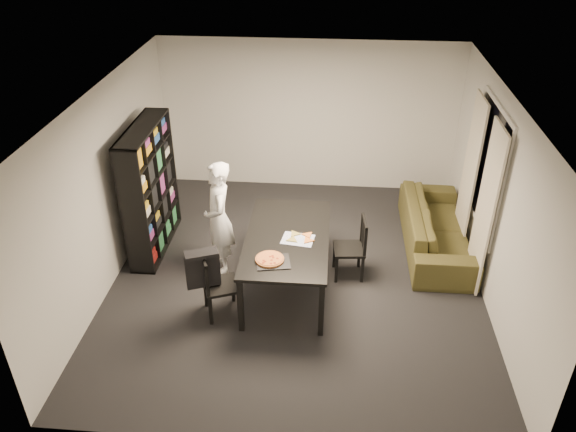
# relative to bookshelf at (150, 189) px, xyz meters

# --- Properties ---
(room) EXTENTS (5.01, 5.51, 2.61)m
(room) POSITION_rel_bookshelf_xyz_m (2.16, -0.60, 0.35)
(room) COLOR black
(room) RESTS_ON ground
(window_pane) EXTENTS (0.02, 1.40, 1.60)m
(window_pane) POSITION_rel_bookshelf_xyz_m (4.64, -0.00, 0.55)
(window_pane) COLOR black
(window_pane) RESTS_ON room
(window_frame) EXTENTS (0.03, 1.52, 1.72)m
(window_frame) POSITION_rel_bookshelf_xyz_m (4.64, -0.00, 0.55)
(window_frame) COLOR white
(window_frame) RESTS_ON room
(curtain_left) EXTENTS (0.03, 0.70, 2.25)m
(curtain_left) POSITION_rel_bookshelf_xyz_m (4.56, -0.52, 0.20)
(curtain_left) COLOR beige
(curtain_left) RESTS_ON room
(curtain_right) EXTENTS (0.03, 0.70, 2.25)m
(curtain_right) POSITION_rel_bookshelf_xyz_m (4.56, 0.52, 0.20)
(curtain_right) COLOR beige
(curtain_right) RESTS_ON room
(bookshelf) EXTENTS (0.35, 1.50, 1.90)m
(bookshelf) POSITION_rel_bookshelf_xyz_m (0.00, 0.00, 0.00)
(bookshelf) COLOR black
(bookshelf) RESTS_ON room
(dining_table) EXTENTS (1.07, 1.93, 0.80)m
(dining_table) POSITION_rel_bookshelf_xyz_m (2.05, -0.84, -0.22)
(dining_table) COLOR black
(dining_table) RESTS_ON room
(chair_left) EXTENTS (0.54, 0.54, 0.90)m
(chair_left) POSITION_rel_bookshelf_xyz_m (1.19, -1.47, -0.44)
(chair_left) COLOR black
(chair_left) RESTS_ON room
(chair_right) EXTENTS (0.45, 0.45, 0.89)m
(chair_right) POSITION_rel_bookshelf_xyz_m (2.95, -0.49, -0.44)
(chair_right) COLOR black
(chair_right) RESTS_ON room
(draped_jacket) EXTENTS (0.43, 0.31, 0.50)m
(draped_jacket) POSITION_rel_bookshelf_xyz_m (1.08, -1.52, -0.21)
(draped_jacket) COLOR black
(draped_jacket) RESTS_ON chair_left
(person) EXTENTS (0.55, 0.68, 1.64)m
(person) POSITION_rel_bookshelf_xyz_m (1.09, -0.50, -0.13)
(person) COLOR white
(person) RESTS_ON room
(baking_tray) EXTENTS (0.45, 0.39, 0.01)m
(baking_tray) POSITION_rel_bookshelf_xyz_m (1.93, -1.42, -0.14)
(baking_tray) COLOR black
(baking_tray) RESTS_ON dining_table
(pepperoni_pizza) EXTENTS (0.35, 0.35, 0.03)m
(pepperoni_pizza) POSITION_rel_bookshelf_xyz_m (1.88, -1.40, -0.12)
(pepperoni_pizza) COLOR #A15A2E
(pepperoni_pizza) RESTS_ON dining_table
(kitchen_towel) EXTENTS (0.44, 0.36, 0.01)m
(kitchen_towel) POSITION_rel_bookshelf_xyz_m (2.19, -0.90, -0.14)
(kitchen_towel) COLOR white
(kitchen_towel) RESTS_ON dining_table
(pizza_slices) EXTENTS (0.41, 0.35, 0.01)m
(pizza_slices) POSITION_rel_bookshelf_xyz_m (2.22, -0.86, -0.13)
(pizza_slices) COLOR #BD743B
(pizza_slices) RESTS_ON dining_table
(sofa) EXTENTS (0.89, 2.27, 0.66)m
(sofa) POSITION_rel_bookshelf_xyz_m (4.16, 0.31, -0.62)
(sofa) COLOR #3A3617
(sofa) RESTS_ON room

